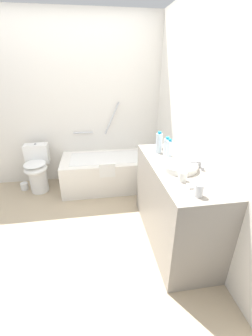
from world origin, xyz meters
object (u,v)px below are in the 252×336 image
water_bottle_2 (169,151)px  soap_dish (193,186)px  drinking_glass_1 (199,190)px  sink_basin (180,166)px  toilet (37,169)px  toilet_paper_roll (25,186)px  bathtub (113,170)px  water_bottle_0 (159,143)px  sink_faucet (199,165)px  water_bottle_1 (159,141)px  water_bottle_3 (167,147)px  drinking_glass_0 (183,176)px

water_bottle_2 → soap_dish: water_bottle_2 is taller
drinking_glass_1 → sink_basin: bearing=85.3°
toilet → toilet_paper_roll: bearing=-100.3°
bathtub → water_bottle_0: size_ratio=6.48×
water_bottle_2 → toilet_paper_roll: bearing=146.9°
bathtub → toilet: bearing=177.8°
bathtub → toilet_paper_roll: size_ratio=13.98×
water_bottle_0 → drinking_glass_1: (0.03, -0.91, -0.06)m
bathtub → water_bottle_0: (0.44, -0.89, 0.73)m
sink_faucet → toilet_paper_roll: bearing=145.8°
drinking_glass_1 → water_bottle_0: bearing=92.1°
soap_dish → water_bottle_1: bearing=90.3°
water_bottle_3 → soap_dish: bearing=-90.2°
water_bottle_3 → drinking_glass_0: size_ratio=2.47×
sink_faucet → water_bottle_2: 0.32m
sink_basin → sink_faucet: size_ratio=2.13×
toilet → drinking_glass_1: 2.52m
sink_faucet → water_bottle_0: bearing=120.1°
drinking_glass_0 → soap_dish: 0.12m
toilet → soap_dish: size_ratio=7.85×
water_bottle_0 → drinking_glass_0: size_ratio=2.83×
water_bottle_1 → toilet: bearing=154.1°
sink_faucet → soap_dish: bearing=-121.8°
water_bottle_0 → water_bottle_2: size_ratio=1.04×
toilet → water_bottle_2: size_ratio=3.08×
drinking_glass_0 → soap_dish: (0.05, -0.11, -0.03)m
toilet_paper_roll → water_bottle_1: bearing=-23.8°
toilet → sink_basin: sink_basin is taller
bathtub → water_bottle_0: bathtub is taller
toilet_paper_roll → bathtub: bearing=-3.3°
sink_basin → sink_faucet: sink_faucet is taller
water_bottle_0 → water_bottle_3: bearing=-63.5°
toilet → sink_faucet: sink_faucet is taller
bathtub → sink_basin: bearing=-69.1°
drinking_glass_1 → soap_dish: (0.02, 0.13, -0.04)m
water_bottle_2 → toilet: bearing=143.9°
sink_faucet → drinking_glass_0: drinking_glass_0 is taller
sink_basin → water_bottle_3: bearing=92.7°
water_bottle_1 → drinking_glass_0: water_bottle_1 is taller
sink_faucet → water_bottle_1: water_bottle_1 is taller
water_bottle_3 → drinking_glass_1: water_bottle_3 is taller
toilet → water_bottle_1: bearing=62.4°
water_bottle_1 → water_bottle_2: 0.39m
sink_basin → drinking_glass_1: bearing=-94.7°
bathtub → sink_faucet: size_ratio=10.15×
drinking_glass_1 → toilet_paper_roll: drinking_glass_1 is taller
sink_faucet → drinking_glass_1: bearing=-116.0°
soap_dish → drinking_glass_1: bearing=-98.5°
sink_faucet → water_bottle_2: bearing=137.6°
water_bottle_1 → drinking_glass_1: size_ratio=2.00×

